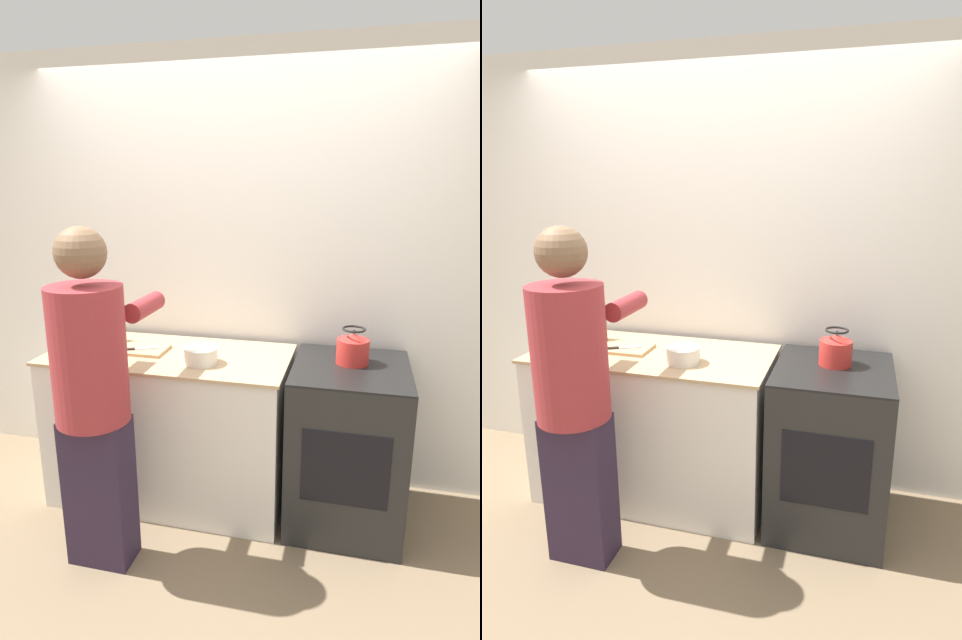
% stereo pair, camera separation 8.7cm
% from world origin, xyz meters
% --- Properties ---
extents(ground_plane, '(12.00, 12.00, 0.00)m').
position_xyz_m(ground_plane, '(0.00, 0.00, 0.00)').
color(ground_plane, '#7A664C').
extents(wall_back, '(8.00, 0.05, 2.60)m').
position_xyz_m(wall_back, '(0.00, 0.73, 1.30)').
color(wall_back, white).
rests_on(wall_back, ground_plane).
extents(counter, '(1.38, 0.67, 0.90)m').
position_xyz_m(counter, '(-0.32, 0.32, 0.45)').
color(counter, silver).
rests_on(counter, ground_plane).
extents(oven, '(0.61, 0.66, 0.90)m').
position_xyz_m(oven, '(0.70, 0.33, 0.45)').
color(oven, black).
rests_on(oven, ground_plane).
extents(person, '(0.39, 0.62, 1.66)m').
position_xyz_m(person, '(-0.46, -0.28, 0.90)').
color(person, '#2C1F35').
rests_on(person, ground_plane).
extents(cutting_board, '(0.30, 0.21, 0.02)m').
position_xyz_m(cutting_board, '(-0.49, 0.32, 0.90)').
color(cutting_board, tan).
rests_on(cutting_board, counter).
extents(knife, '(0.20, 0.12, 0.01)m').
position_xyz_m(knife, '(-0.50, 0.30, 0.92)').
color(knife, silver).
rests_on(knife, cutting_board).
extents(kettle, '(0.17, 0.17, 0.20)m').
position_xyz_m(kettle, '(0.70, 0.38, 0.99)').
color(kettle, red).
rests_on(kettle, oven).
extents(bowl_prep, '(0.18, 0.18, 0.09)m').
position_xyz_m(bowl_prep, '(-0.09, 0.21, 0.94)').
color(bowl_prep, silver).
rests_on(bowl_prep, counter).
extents(bowl_mixing, '(0.19, 0.19, 0.08)m').
position_xyz_m(bowl_mixing, '(-0.82, 0.18, 0.94)').
color(bowl_mixing, brown).
rests_on(bowl_mixing, counter).
extents(canister_jar, '(0.12, 0.12, 0.14)m').
position_xyz_m(canister_jar, '(-0.74, 0.44, 0.97)').
color(canister_jar, '#756047').
rests_on(canister_jar, counter).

